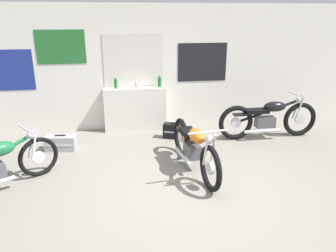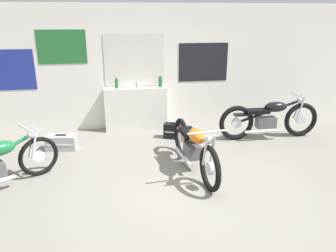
{
  "view_description": "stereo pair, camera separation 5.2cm",
  "coord_description": "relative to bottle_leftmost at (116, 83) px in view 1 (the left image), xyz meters",
  "views": [
    {
      "loc": [
        -0.96,
        -4.29,
        2.56
      ],
      "look_at": [
        -0.09,
        1.09,
        0.7
      ],
      "focal_mm": 35.0,
      "sensor_mm": 36.0,
      "label": 1
    },
    {
      "loc": [
        -0.91,
        -4.3,
        2.56
      ],
      "look_at": [
        -0.09,
        1.09,
        0.7
      ],
      "focal_mm": 35.0,
      "sensor_mm": 36.0,
      "label": 2
    }
  ],
  "objects": [
    {
      "name": "ground_plane",
      "position": [
        0.96,
        -2.99,
        -1.12
      ],
      "size": [
        24.0,
        24.0,
        0.0
      ],
      "primitive_type": "plane",
      "color": "gray"
    },
    {
      "name": "wall_back",
      "position": [
        0.94,
        0.18,
        0.29
      ],
      "size": [
        10.0,
        0.07,
        2.8
      ],
      "color": "silver",
      "rests_on": "ground_plane"
    },
    {
      "name": "sill_counter",
      "position": [
        0.41,
        0.0,
        -0.62
      ],
      "size": [
        1.41,
        0.28,
        0.99
      ],
      "color": "silver",
      "rests_on": "ground_plane"
    },
    {
      "name": "bottle_leftmost",
      "position": [
        0.0,
        0.0,
        0.0
      ],
      "size": [
        0.07,
        0.07,
        0.28
      ],
      "color": "#23662D",
      "rests_on": "sill_counter"
    },
    {
      "name": "bottle_left_center",
      "position": [
        0.46,
        0.01,
        -0.05
      ],
      "size": [
        0.06,
        0.06,
        0.17
      ],
      "color": "#B7B2A8",
      "rests_on": "sill_counter"
    },
    {
      "name": "bottle_center",
      "position": [
        0.98,
        -0.01,
        0.01
      ],
      "size": [
        0.08,
        0.08,
        0.29
      ],
      "color": "#23662D",
      "rests_on": "sill_counter"
    },
    {
      "name": "motorcycle_black",
      "position": [
        3.21,
        -0.99,
        -0.67
      ],
      "size": [
        2.22,
        0.64,
        0.95
      ],
      "color": "black",
      "rests_on": "ground_plane"
    },
    {
      "name": "motorcycle_orange",
      "position": [
        1.26,
        -2.28,
        -0.68
      ],
      "size": [
        0.64,
        2.1,
        0.91
      ],
      "color": "black",
      "rests_on": "ground_plane"
    },
    {
      "name": "hard_case_black",
      "position": [
        1.19,
        -0.7,
        -0.95
      ],
      "size": [
        0.49,
        0.35,
        0.35
      ],
      "color": "black",
      "rests_on": "ground_plane"
    },
    {
      "name": "hard_case_silver",
      "position": [
        -1.14,
        -0.98,
        -0.97
      ],
      "size": [
        0.62,
        0.36,
        0.32
      ],
      "color": "#9E9EA3",
      "rests_on": "ground_plane"
    }
  ]
}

